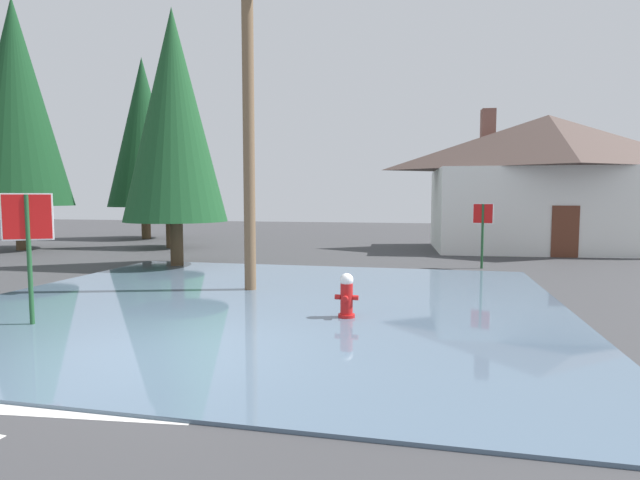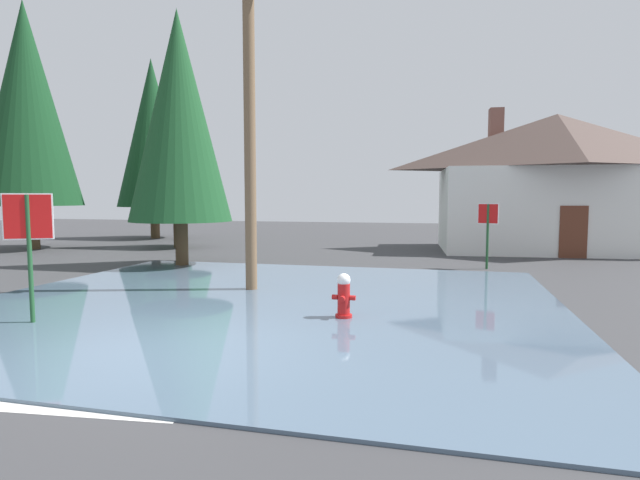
# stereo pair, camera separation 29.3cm
# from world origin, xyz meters

# --- Properties ---
(ground_plane) EXTENTS (80.00, 80.00, 0.10)m
(ground_plane) POSITION_xyz_m (0.00, 0.00, -0.05)
(ground_plane) COLOR #38383A
(flood_puddle) EXTENTS (12.60, 11.60, 0.05)m
(flood_puddle) POSITION_xyz_m (0.27, 3.70, 0.02)
(flood_puddle) COLOR #4C6075
(flood_puddle) RESTS_ON ground
(lane_stop_bar) EXTENTS (4.16, 0.69, 0.01)m
(lane_stop_bar) POSITION_xyz_m (-0.64, -2.19, 0.00)
(lane_stop_bar) COLOR silver
(lane_stop_bar) RESTS_ON ground
(stop_sign_near) EXTENTS (0.74, 0.41, 2.38)m
(stop_sign_near) POSITION_xyz_m (-3.12, 0.88, 1.71)
(stop_sign_near) COLOR #1E4C28
(stop_sign_near) RESTS_ON ground
(fire_hydrant) EXTENTS (0.45, 0.38, 0.89)m
(fire_hydrant) POSITION_xyz_m (2.28, 2.60, 0.44)
(fire_hydrant) COLOR red
(fire_hydrant) RESTS_ON ground
(utility_pole) EXTENTS (1.60, 0.28, 8.04)m
(utility_pole) POSITION_xyz_m (-0.51, 4.96, 4.19)
(utility_pole) COLOR brown
(utility_pole) RESTS_ON ground
(stop_sign_far) EXTENTS (0.62, 0.24, 2.12)m
(stop_sign_far) POSITION_xyz_m (5.45, 10.41, 1.49)
(stop_sign_far) COLOR #1E4C28
(stop_sign_far) RESTS_ON ground
(house) EXTENTS (10.48, 6.44, 6.31)m
(house) POSITION_xyz_m (8.65, 16.92, 3.04)
(house) COLOR silver
(house) RESTS_ON ground
(pine_tree_tall_left) EXTENTS (3.04, 3.04, 7.60)m
(pine_tree_tall_left) POSITION_xyz_m (-7.90, 14.42, 4.47)
(pine_tree_tall_left) COLOR #4C3823
(pine_tree_tall_left) RESTS_ON ground
(pine_tree_mid_left) EXTENTS (3.37, 3.37, 8.43)m
(pine_tree_mid_left) POSITION_xyz_m (-4.47, 8.67, 4.96)
(pine_tree_mid_left) COLOR #4C3823
(pine_tree_mid_left) RESTS_ON ground
(pine_tree_short_left) EXTENTS (4.01, 4.01, 10.02)m
(pine_tree_short_left) POSITION_xyz_m (-11.91, 18.96, 5.89)
(pine_tree_short_left) COLOR #4C3823
(pine_tree_short_left) RESTS_ON ground
(pine_tree_far_center) EXTENTS (4.35, 4.35, 10.87)m
(pine_tree_far_center) POSITION_xyz_m (-13.82, 12.19, 6.40)
(pine_tree_far_center) COLOR #4C3823
(pine_tree_far_center) RESTS_ON ground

